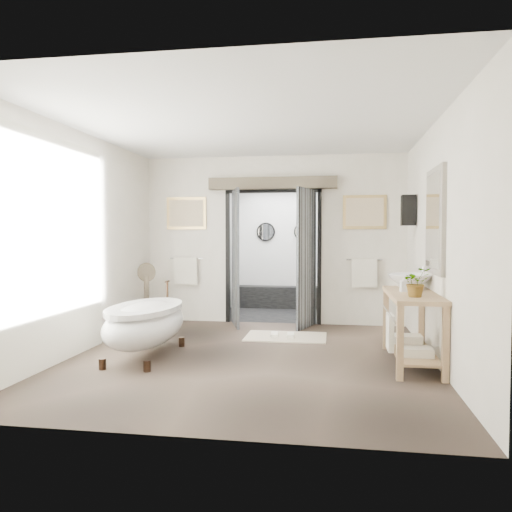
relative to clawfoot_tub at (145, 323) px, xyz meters
name	(u,v)px	position (x,y,z in m)	size (l,w,h in m)	color
ground_plane	(249,358)	(1.29, 0.17, -0.43)	(5.00, 5.00, 0.00)	brown
room_shell	(244,208)	(1.25, 0.04, 1.42)	(4.52, 5.02, 2.91)	silver
shower_room	(282,266)	(1.29, 4.16, 0.47)	(2.22, 2.01, 2.51)	black
back_wall_dressing	(272,233)	(1.29, 2.48, 1.13)	(3.82, 0.79, 2.52)	black
clawfoot_tub	(145,323)	(0.00, 0.00, 0.00)	(0.81, 1.82, 0.89)	black
vanity	(410,322)	(3.24, 0.18, 0.07)	(0.57, 1.60, 0.85)	tan
pedestal_mirror	(147,300)	(-0.73, 1.92, 0.03)	(0.32, 0.21, 1.08)	brown
rug	(286,337)	(1.63, 1.49, -0.43)	(1.20, 0.80, 0.01)	beige
slippers	(282,335)	(1.58, 1.45, -0.39)	(0.36, 0.27, 0.05)	white
basin	(410,281)	(3.30, 0.63, 0.51)	(0.55, 0.55, 0.19)	white
plant	(416,282)	(3.24, -0.22, 0.58)	(0.30, 0.26, 0.33)	gray
soap_bottle_a	(404,284)	(3.18, 0.28, 0.52)	(0.09, 0.09, 0.20)	gray
soap_bottle_b	(401,281)	(3.22, 0.86, 0.49)	(0.12, 0.12, 0.15)	gray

